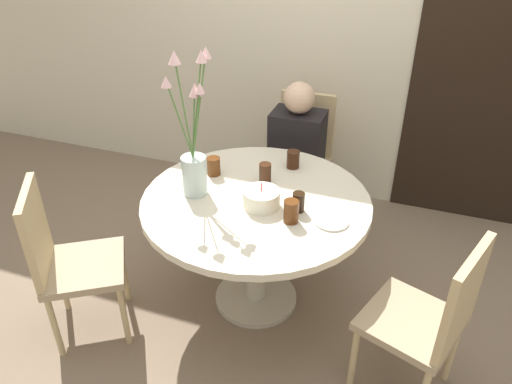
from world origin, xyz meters
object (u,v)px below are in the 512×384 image
drink_glass_0 (214,166)px  drink_glass_3 (298,202)px  chair_left_flank (302,152)px  person_boy (296,163)px  drink_glass_1 (291,211)px  chair_far_back (65,256)px  side_plate (332,221)px  chair_right_flank (431,317)px  flower_vase (193,152)px  drink_glass_2 (265,173)px  birthday_cake (261,198)px  drink_glass_4 (293,159)px

drink_glass_0 → drink_glass_3: drink_glass_0 is taller
chair_left_flank → person_boy: person_boy is taller
drink_glass_1 → drink_glass_3: 0.10m
chair_far_back → side_plate: size_ratio=5.38×
chair_right_flank → person_boy: person_boy is taller
flower_vase → drink_glass_0: bearing=87.2°
chair_far_back → chair_right_flank: (1.76, 0.20, 0.00)m
side_plate → drink_glass_2: drink_glass_2 is taller
birthday_cake → flower_vase: 0.41m
chair_right_flank → chair_left_flank: bearing=-124.7°
chair_far_back → drink_glass_2: chair_far_back is taller
chair_left_flank → drink_glass_4: size_ratio=8.90×
chair_left_flank → side_plate: chair_left_flank is taller
drink_glass_2 → drink_glass_4: bearing=65.5°
chair_far_back → side_plate: chair_far_back is taller
chair_far_back → drink_glass_1: bearing=-102.1°
drink_glass_3 → chair_left_flank: bearing=103.5°
chair_right_flank → drink_glass_2: chair_right_flank is taller
chair_left_flank → flower_vase: bearing=-107.2°
flower_vase → drink_glass_1: bearing=-9.2°
chair_right_flank → drink_glass_4: bearing=-110.8°
drink_glass_1 → drink_glass_2: 0.39m
flower_vase → drink_glass_1: (0.55, -0.09, -0.18)m
chair_right_flank → drink_glass_3: size_ratio=8.88×
flower_vase → person_boy: flower_vase is taller
chair_right_flank → drink_glass_1: bearing=-86.1°
birthday_cake → drink_glass_2: size_ratio=1.69×
chair_far_back → chair_right_flank: bearing=-116.4°
drink_glass_0 → drink_glass_4: drink_glass_0 is taller
chair_far_back → flower_vase: (0.51, 0.49, 0.44)m
chair_left_flank → drink_glass_0: chair_left_flank is taller
flower_vase → side_plate: flower_vase is taller
drink_glass_2 → person_boy: (0.00, 0.65, -0.27)m
chair_far_back → flower_vase: size_ratio=1.19×
person_boy → drink_glass_1: bearing=-76.2°
flower_vase → chair_right_flank: bearing=-13.1°
chair_right_flank → birthday_cake: size_ratio=4.80×
drink_glass_0 → drink_glass_3: size_ratio=1.01×
person_boy → side_plate: bearing=-64.9°
chair_far_back → side_plate: 1.34m
chair_far_back → drink_glass_4: 1.33m
drink_glass_4 → side_plate: bearing=-54.8°
chair_right_flank → birthday_cake: bearing=-87.9°
side_plate → person_boy: size_ratio=0.16×
chair_far_back → drink_glass_3: (1.07, 0.50, 0.25)m
drink_glass_1 → drink_glass_2: (-0.24, 0.31, -0.00)m
chair_left_flank → side_plate: (0.43, -1.06, 0.21)m
chair_left_flank → flower_vase: size_ratio=1.19×
side_plate → drink_glass_3: 0.19m
birthday_cake → drink_glass_0: birthday_cake is taller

